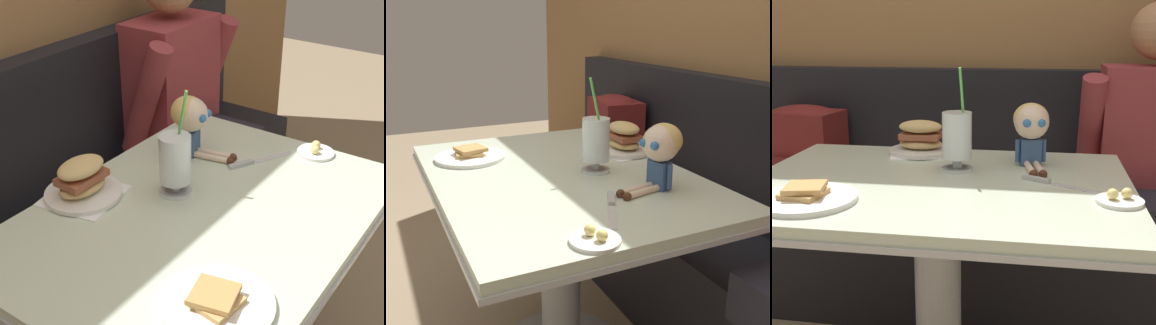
# 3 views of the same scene
# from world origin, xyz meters

# --- Properties ---
(wood_panel_wall) EXTENTS (4.40, 0.08, 2.40)m
(wood_panel_wall) POSITION_xyz_m (0.00, 1.05, 1.20)
(wood_panel_wall) COLOR olive
(wood_panel_wall) RESTS_ON ground
(booth_bench) EXTENTS (2.60, 0.48, 1.00)m
(booth_bench) POSITION_xyz_m (0.00, 0.81, 0.33)
(booth_bench) COLOR black
(booth_bench) RESTS_ON ground
(diner_table) EXTENTS (1.11, 0.81, 0.74)m
(diner_table) POSITION_xyz_m (0.00, 0.18, 0.54)
(diner_table) COLOR beige
(diner_table) RESTS_ON ground
(toast_plate) EXTENTS (0.25, 0.25, 0.04)m
(toast_plate) POSITION_xyz_m (-0.28, -0.05, 0.75)
(toast_plate) COLOR white
(toast_plate) RESTS_ON diner_table
(milkshake_glass) EXTENTS (0.10, 0.10, 0.31)m
(milkshake_glass) POSITION_xyz_m (0.04, 0.29, 0.84)
(milkshake_glass) COLOR silver
(milkshake_glass) RESTS_ON diner_table
(sandwich_plate) EXTENTS (0.23, 0.23, 0.12)m
(sandwich_plate) POSITION_xyz_m (-0.12, 0.50, 0.79)
(sandwich_plate) COLOR white
(sandwich_plate) RESTS_ON diner_table
(butter_saucer) EXTENTS (0.12, 0.12, 0.04)m
(butter_saucer) POSITION_xyz_m (0.49, 0.06, 0.75)
(butter_saucer) COLOR white
(butter_saucer) RESTS_ON diner_table
(butter_knife) EXTENTS (0.22, 0.13, 0.01)m
(butter_knife) POSITION_xyz_m (0.31, 0.20, 0.74)
(butter_knife) COLOR silver
(butter_knife) RESTS_ON diner_table
(seated_doll) EXTENTS (0.13, 0.23, 0.20)m
(seated_doll) POSITION_xyz_m (0.26, 0.39, 0.87)
(seated_doll) COLOR #385689
(seated_doll) RESTS_ON diner_table
(backpack) EXTENTS (0.32, 0.28, 0.41)m
(backpack) POSITION_xyz_m (-0.70, 0.78, 0.66)
(backpack) COLOR maroon
(backpack) RESTS_ON booth_bench
(diner_patron) EXTENTS (0.55, 0.48, 0.81)m
(diner_patron) POSITION_xyz_m (0.70, 0.76, 0.74)
(diner_patron) COLOR maroon
(diner_patron) RESTS_ON booth_bench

